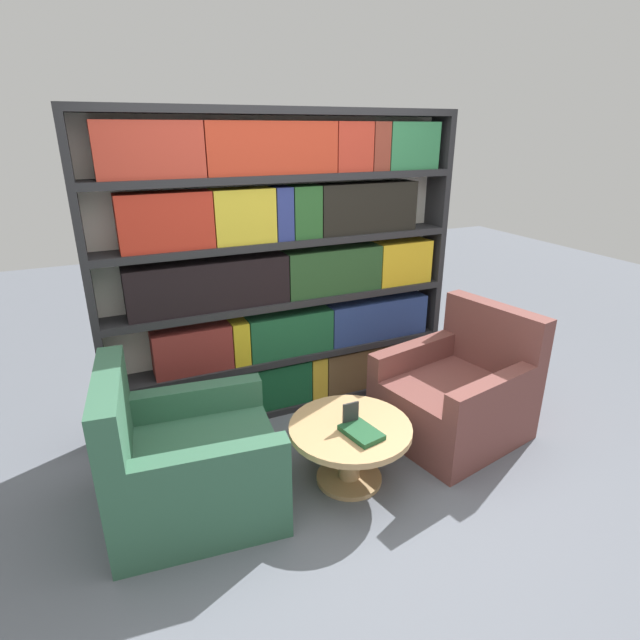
{
  "coord_description": "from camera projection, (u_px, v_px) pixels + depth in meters",
  "views": [
    {
      "loc": [
        -1.25,
        -2.08,
        2.12
      ],
      "look_at": [
        0.02,
        0.7,
        0.95
      ],
      "focal_mm": 28.0,
      "sensor_mm": 36.0,
      "label": 1
    }
  ],
  "objects": [
    {
      "name": "coffee_table",
      "position": [
        350.0,
        441.0,
        3.12
      ],
      "size": [
        0.76,
        0.76,
        0.41
      ],
      "color": "tan",
      "rests_on": "ground_plane"
    },
    {
      "name": "table_sign",
      "position": [
        351.0,
        416.0,
        3.05
      ],
      "size": [
        0.11,
        0.06,
        0.16
      ],
      "color": "black",
      "rests_on": "coffee_table"
    },
    {
      "name": "stray_book",
      "position": [
        361.0,
        432.0,
        2.98
      ],
      "size": [
        0.22,
        0.28,
        0.03
      ],
      "color": "#1E512D",
      "rests_on": "coffee_table"
    },
    {
      "name": "ground_plane",
      "position": [
        365.0,
        505.0,
        3.0
      ],
      "size": [
        14.0,
        14.0,
        0.0
      ],
      "primitive_type": "plane",
      "color": "slate"
    },
    {
      "name": "armchair_left",
      "position": [
        187.0,
        465.0,
        2.88
      ],
      "size": [
        1.02,
        0.92,
        0.93
      ],
      "rotation": [
        0.0,
        0.0,
        1.46
      ],
      "color": "#336047",
      "rests_on": "ground_plane"
    },
    {
      "name": "armchair_right",
      "position": [
        457.0,
        395.0,
        3.63
      ],
      "size": [
        1.08,
        0.99,
        0.93
      ],
      "rotation": [
        0.0,
        0.0,
        -1.38
      ],
      "color": "brown",
      "rests_on": "ground_plane"
    },
    {
      "name": "bookshelf",
      "position": [
        287.0,
        272.0,
        3.73
      ],
      "size": [
        2.7,
        0.3,
        2.26
      ],
      "color": "silver",
      "rests_on": "ground_plane"
    }
  ]
}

